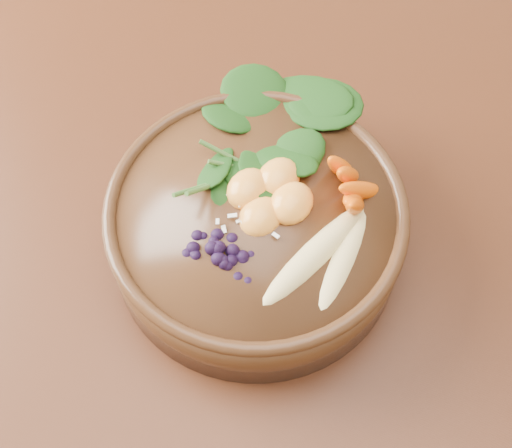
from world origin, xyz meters
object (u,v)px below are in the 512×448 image
object	(u,v)px
mandarin_cluster	(270,189)
carrot_cluster	(354,162)
dining_table	(290,290)
banana_halves	(330,249)
kale_heap	(260,131)
stoneware_bowl	(256,229)
blueberry_pile	(215,243)

from	to	relation	value
mandarin_cluster	carrot_cluster	bearing A→B (deg)	44.00
dining_table	banana_halves	bearing A→B (deg)	-27.51
kale_heap	mandarin_cluster	distance (m)	0.06
stoneware_bowl	blueberry_pile	bearing A→B (deg)	-93.33
dining_table	kale_heap	xyz separation A→B (m)	(-0.07, 0.04, 0.19)
banana_halves	carrot_cluster	bearing A→B (deg)	113.06
carrot_cluster	banana_halves	size ratio (longest dim) A/B	0.49
dining_table	kale_heap	distance (m)	0.20
blueberry_pile	banana_halves	bearing A→B (deg)	32.29
carrot_cluster	blueberry_pile	xyz separation A→B (m)	(-0.06, -0.12, -0.02)
stoneware_bowl	dining_table	bearing A→B (deg)	31.92
dining_table	mandarin_cluster	bearing A→B (deg)	-173.75
kale_heap	banana_halves	xyz separation A→B (m)	(0.11, -0.06, -0.01)
blueberry_pile	stoneware_bowl	bearing A→B (deg)	86.67
carrot_cluster	dining_table	bearing A→B (deg)	-111.28
blueberry_pile	kale_heap	bearing A→B (deg)	105.61
banana_halves	blueberry_pile	world-z (taller)	blueberry_pile
banana_halves	blueberry_pile	xyz separation A→B (m)	(-0.08, -0.05, 0.01)
banana_halves	blueberry_pile	size ratio (longest dim) A/B	1.21
banana_halves	mandarin_cluster	world-z (taller)	mandarin_cluster
banana_halves	mandarin_cluster	xyz separation A→B (m)	(-0.07, 0.02, 0.00)
carrot_cluster	banana_halves	distance (m)	0.08
dining_table	kale_heap	size ratio (longest dim) A/B	9.03
dining_table	mandarin_cluster	xyz separation A→B (m)	(-0.03, -0.00, 0.18)
kale_heap	blueberry_pile	xyz separation A→B (m)	(0.03, -0.12, -0.00)
stoneware_bowl	blueberry_pile	xyz separation A→B (m)	(-0.00, -0.06, 0.06)
banana_halves	blueberry_pile	bearing A→B (deg)	-141.51
mandarin_cluster	blueberry_pile	xyz separation A→B (m)	(-0.01, -0.07, 0.00)
carrot_cluster	kale_heap	bearing A→B (deg)	-169.49
dining_table	stoneware_bowl	xyz separation A→B (m)	(-0.03, -0.02, 0.13)
mandarin_cluster	banana_halves	bearing A→B (deg)	-15.94
banana_halves	mandarin_cluster	distance (m)	0.08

